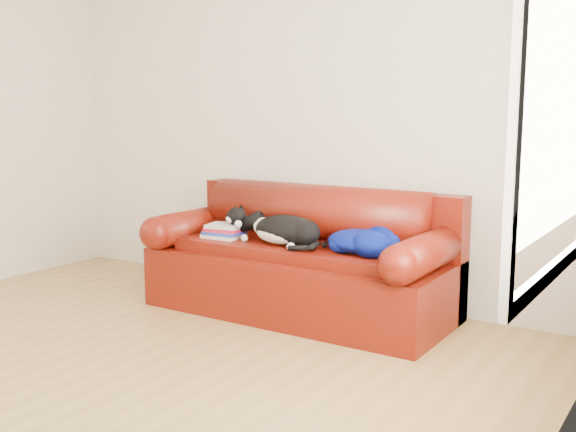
% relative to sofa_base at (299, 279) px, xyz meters
% --- Properties ---
extents(ground, '(4.50, 4.50, 0.00)m').
position_rel_sofa_base_xyz_m(ground, '(-0.35, -1.49, -0.24)').
color(ground, olive).
rests_on(ground, ground).
extents(room_shell, '(4.52, 4.02, 2.61)m').
position_rel_sofa_base_xyz_m(room_shell, '(-0.22, -1.48, 1.43)').
color(room_shell, beige).
rests_on(room_shell, ground).
extents(sofa_base, '(2.10, 0.90, 0.50)m').
position_rel_sofa_base_xyz_m(sofa_base, '(0.00, 0.00, 0.00)').
color(sofa_base, '#3E0206').
rests_on(sofa_base, ground).
extents(sofa_back, '(2.10, 1.01, 0.88)m').
position_rel_sofa_base_xyz_m(sofa_back, '(0.00, 0.24, 0.30)').
color(sofa_back, '#3E0206').
rests_on(sofa_back, ground).
extents(book_stack, '(0.28, 0.23, 0.10)m').
position_rel_sofa_base_xyz_m(book_stack, '(-0.54, -0.14, 0.31)').
color(book_stack, beige).
rests_on(book_stack, sofa_base).
extents(cat, '(0.70, 0.35, 0.26)m').
position_rel_sofa_base_xyz_m(cat, '(-0.03, -0.12, 0.36)').
color(cat, black).
rests_on(cat, sofa_base).
extents(blanket, '(0.58, 0.57, 0.17)m').
position_rel_sofa_base_xyz_m(blanket, '(0.51, -0.03, 0.34)').
color(blanket, '#020247').
rests_on(blanket, sofa_base).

